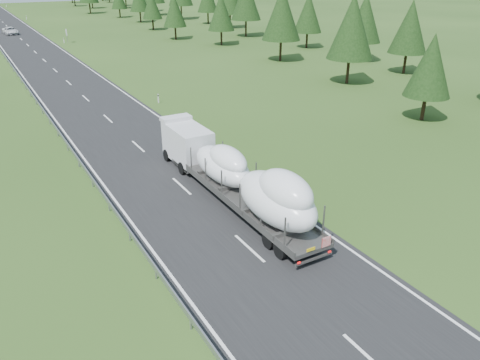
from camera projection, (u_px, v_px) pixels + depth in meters
ground at (249, 248)px, 25.18m from camera, size 400.00×400.00×0.00m
road_surface at (15, 34)px, 103.58m from camera, size 10.00×400.00×0.02m
marker_posts at (15, 11)px, 149.45m from camera, size 0.13×350.08×1.00m
highway_sign at (66, 33)px, 90.44m from camera, size 0.08×0.90×2.60m
boat_truck at (238, 174)px, 28.90m from camera, size 2.93×17.84×4.15m
distant_van at (10, 31)px, 102.22m from camera, size 2.96×5.64×1.51m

